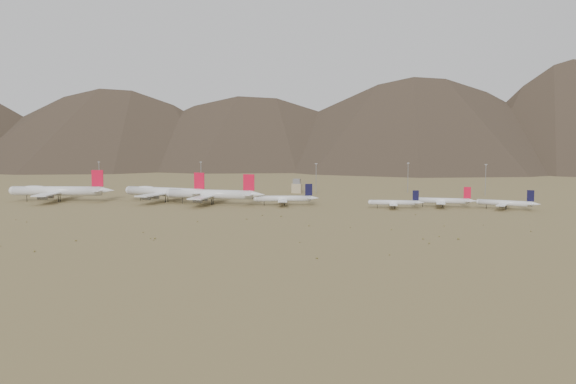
% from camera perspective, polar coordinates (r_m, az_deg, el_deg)
% --- Properties ---
extents(ground, '(3000.00, 3000.00, 0.00)m').
position_cam_1_polar(ground, '(435.02, -5.46, -1.49)').
color(ground, '#97824E').
rests_on(ground, ground).
extents(mountain_ridge, '(4400.00, 1000.00, 300.00)m').
position_cam_1_polar(mountain_ridge, '(1326.00, 4.52, 9.56)').
color(mountain_ridge, '#47372A').
rests_on(mountain_ridge, ground).
extents(widebody_west, '(79.60, 61.74, 23.70)m').
position_cam_1_polar(widebody_west, '(506.25, -19.79, 0.10)').
color(widebody_west, silver).
rests_on(widebody_west, ground).
extents(widebody_centre, '(74.70, 58.80, 22.58)m').
position_cam_1_polar(widebody_centre, '(481.66, -10.84, 0.03)').
color(widebody_centre, silver).
rests_on(widebody_centre, ground).
extents(widebody_east, '(74.63, 57.60, 22.17)m').
position_cam_1_polar(widebody_east, '(460.47, -6.86, -0.17)').
color(widebody_east, silver).
rests_on(widebody_east, ground).
extents(narrowbody_a, '(46.29, 33.81, 15.40)m').
position_cam_1_polar(narrowbody_a, '(451.19, -0.26, -0.59)').
color(narrowbody_a, silver).
rests_on(narrowbody_a, ground).
extents(narrowbody_b, '(37.94, 27.18, 12.51)m').
position_cam_1_polar(narrowbody_b, '(439.95, 9.51, -0.93)').
color(narrowbody_b, silver).
rests_on(narrowbody_b, ground).
extents(narrowbody_c, '(43.85, 31.50, 14.46)m').
position_cam_1_polar(narrowbody_c, '(452.41, 13.65, -0.76)').
color(narrowbody_c, silver).
rests_on(narrowbody_c, ground).
extents(narrowbody_d, '(40.07, 29.85, 13.73)m').
position_cam_1_polar(narrowbody_d, '(451.39, 18.86, -0.94)').
color(narrowbody_d, silver).
rests_on(narrowbody_d, ground).
extents(control_tower, '(8.00, 8.00, 12.00)m').
position_cam_1_polar(control_tower, '(545.61, 0.78, 0.47)').
color(control_tower, tan).
rests_on(control_tower, ground).
extents(mast_far_west, '(2.00, 0.60, 25.70)m').
position_cam_1_polar(mast_far_west, '(592.98, -16.44, 1.50)').
color(mast_far_west, gray).
rests_on(mast_far_west, ground).
extents(mast_west, '(2.00, 0.60, 25.70)m').
position_cam_1_polar(mast_west, '(572.59, -7.74, 1.54)').
color(mast_west, gray).
rests_on(mast_west, ground).
extents(mast_centre, '(2.00, 0.60, 25.70)m').
position_cam_1_polar(mast_centre, '(539.24, 2.51, 1.36)').
color(mast_centre, gray).
rests_on(mast_centre, ground).
extents(mast_east, '(2.00, 0.60, 25.70)m').
position_cam_1_polar(mast_east, '(556.38, 10.61, 1.39)').
color(mast_east, gray).
rests_on(mast_east, ground).
extents(mast_far_east, '(2.00, 0.60, 25.70)m').
position_cam_1_polar(mast_far_east, '(547.83, 17.16, 1.19)').
color(mast_far_east, gray).
rests_on(mast_far_east, ground).
extents(desert_scrub, '(427.68, 155.39, 0.90)m').
position_cam_1_polar(desert_scrub, '(332.72, -3.48, -3.53)').
color(desert_scrub, olive).
rests_on(desert_scrub, ground).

